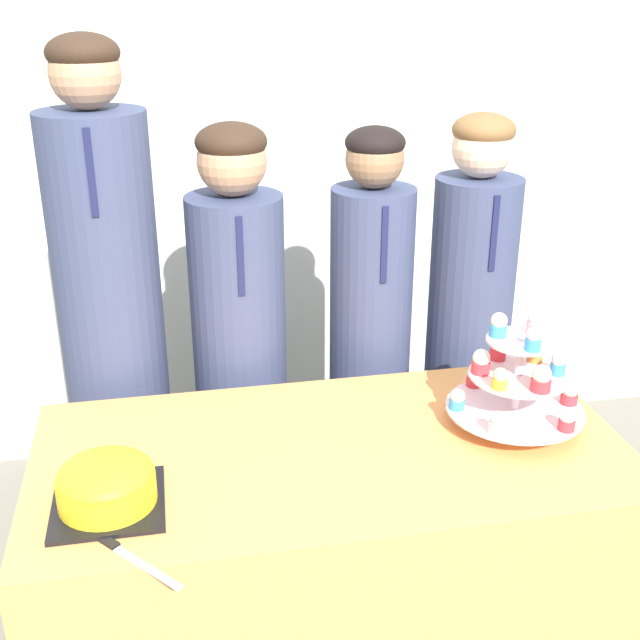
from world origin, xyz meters
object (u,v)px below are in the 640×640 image
object	(u,v)px
student_1	(241,368)
student_2	(369,361)
round_cake	(106,484)
cake_knife	(119,549)
student_0	(115,347)
cupcake_stand	(518,377)
student_3	(467,348)

from	to	relation	value
student_1	student_2	bearing A→B (deg)	-0.00
round_cake	cake_knife	distance (m)	0.16
round_cake	student_0	xyz separation A→B (m)	(-0.01, 0.70, 0.00)
cake_knife	student_1	size ratio (longest dim) A/B	0.15
round_cake	student_2	xyz separation A→B (m)	(0.75, 0.70, -0.12)
cupcake_stand	student_3	bearing A→B (deg)	80.80
round_cake	cupcake_stand	distance (m)	0.99
cake_knife	student_2	distance (m)	1.12
student_0	student_1	xyz separation A→B (m)	(0.36, -0.00, -0.10)
round_cake	student_1	xyz separation A→B (m)	(0.35, 0.70, -0.10)
cupcake_stand	student_1	world-z (taller)	student_1
cupcake_stand	student_1	distance (m)	0.85
cake_knife	student_2	xyz separation A→B (m)	(0.72, 0.85, -0.06)
student_2	student_1	bearing A→B (deg)	180.00
round_cake	cupcake_stand	xyz separation A→B (m)	(0.98, 0.15, 0.07)
cupcake_stand	student_2	bearing A→B (deg)	113.02
cake_knife	student_0	xyz separation A→B (m)	(-0.03, 0.85, 0.05)
round_cake	student_2	world-z (taller)	student_2
student_2	student_3	world-z (taller)	student_3
student_1	student_2	distance (m)	0.40
student_2	student_0	bearing A→B (deg)	180.00
student_1	student_3	distance (m)	0.72
round_cake	cupcake_stand	world-z (taller)	cupcake_stand
cake_knife	cupcake_stand	size ratio (longest dim) A/B	0.62
cake_knife	student_0	distance (m)	0.85
student_0	student_2	size ratio (longest dim) A/B	1.18
student_0	student_3	world-z (taller)	student_0
student_3	round_cake	bearing A→B (deg)	-146.90
cake_knife	student_3	distance (m)	1.34
student_0	student_2	xyz separation A→B (m)	(0.76, -0.00, -0.12)
round_cake	student_2	distance (m)	1.03
cupcake_stand	student_3	distance (m)	0.58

